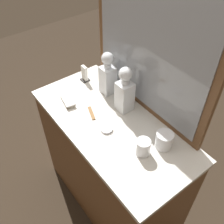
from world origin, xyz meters
TOP-DOWN VIEW (x-y plane):
  - ground_plane at (0.00, 0.00)m, footprint 6.00×6.00m
  - dresser at (0.00, 0.00)m, footprint 1.05×0.50m
  - dresser_mirror at (0.00, 0.23)m, footprint 0.84×0.03m
  - crystal_decanter_center at (-0.05, 0.13)m, footprint 0.08×0.08m
  - crystal_decanter_left at (-0.23, 0.14)m, footprint 0.08×0.08m
  - crystal_tumbler_right at (0.29, 0.11)m, footprint 0.09×0.09m
  - crystal_tumbler_rear at (0.26, -0.01)m, footprint 0.07×0.07m
  - silver_brush_rear at (-0.30, -0.11)m, footprint 0.15×0.08m
  - porcelain_dish at (0.03, -0.06)m, footprint 0.07×0.07m
  - tortoiseshell_comb at (-0.13, -0.05)m, footprint 0.11×0.06m
  - napkin_holder at (-0.42, 0.09)m, footprint 0.05×0.05m

SIDE VIEW (x-z plane):
  - ground_plane at x=0.00m, z-range 0.00..0.00m
  - dresser at x=0.00m, z-range 0.00..0.85m
  - tortoiseshell_comb at x=-0.13m, z-range 0.85..0.86m
  - porcelain_dish at x=0.03m, z-range 0.85..0.86m
  - silver_brush_rear at x=-0.30m, z-range 0.85..0.88m
  - crystal_tumbler_right at x=0.29m, z-range 0.85..0.94m
  - crystal_tumbler_rear at x=0.26m, z-range 0.85..0.94m
  - napkin_holder at x=-0.42m, z-range 0.84..0.95m
  - crystal_decanter_left at x=-0.23m, z-range 0.82..1.11m
  - crystal_decanter_center at x=-0.05m, z-range 0.83..1.11m
  - dresser_mirror at x=0.00m, z-range 0.85..1.64m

